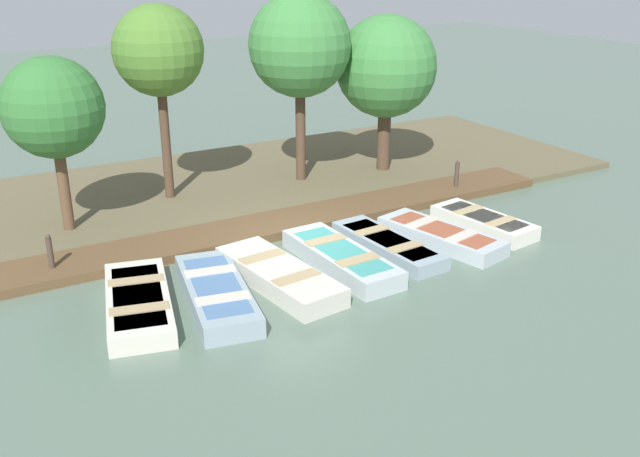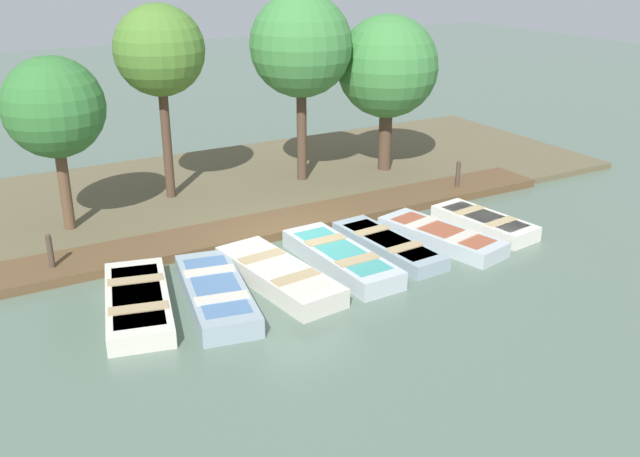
# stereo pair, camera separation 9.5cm
# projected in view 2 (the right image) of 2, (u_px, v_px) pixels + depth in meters

# --- Properties ---
(ground_plane) EXTENTS (80.00, 80.00, 0.00)m
(ground_plane) POSITION_uv_depth(u_px,v_px,m) (301.00, 251.00, 16.88)
(ground_plane) COLOR #566B5B
(shore_bank) EXTENTS (8.00, 24.00, 0.18)m
(shore_bank) POSITION_uv_depth(u_px,v_px,m) (220.00, 189.00, 20.88)
(shore_bank) COLOR brown
(shore_bank) RESTS_ON ground_plane
(dock_walkway) EXTENTS (1.52, 16.78, 0.22)m
(dock_walkway) POSITION_uv_depth(u_px,v_px,m) (271.00, 226.00, 18.13)
(dock_walkway) COLOR brown
(dock_walkway) RESTS_ON ground_plane
(rowboat_0) EXTENTS (3.55, 1.96, 0.39)m
(rowboat_0) POSITION_uv_depth(u_px,v_px,m) (138.00, 302.00, 14.08)
(rowboat_0) COLOR beige
(rowboat_0) RESTS_ON ground_plane
(rowboat_1) EXTENTS (3.57, 1.77, 0.44)m
(rowboat_1) POSITION_uv_depth(u_px,v_px,m) (216.00, 293.00, 14.38)
(rowboat_1) COLOR #8C9EA8
(rowboat_1) RESTS_ON ground_plane
(rowboat_2) EXTENTS (3.57, 1.54, 0.44)m
(rowboat_2) POSITION_uv_depth(u_px,v_px,m) (278.00, 275.00, 15.15)
(rowboat_2) COLOR beige
(rowboat_2) RESTS_ON ground_plane
(rowboat_3) EXTENTS (3.49, 1.21, 0.44)m
(rowboat_3) POSITION_uv_depth(u_px,v_px,m) (341.00, 258.00, 15.99)
(rowboat_3) COLOR #B2BCC1
(rowboat_3) RESTS_ON ground_plane
(rowboat_4) EXTENTS (3.32, 1.20, 0.35)m
(rowboat_4) POSITION_uv_depth(u_px,v_px,m) (388.00, 245.00, 16.81)
(rowboat_4) COLOR #8C9EA8
(rowboat_4) RESTS_ON ground_plane
(rowboat_5) EXTENTS (3.38, 1.76, 0.39)m
(rowboat_5) POSITION_uv_depth(u_px,v_px,m) (441.00, 236.00, 17.27)
(rowboat_5) COLOR #B2BCC1
(rowboat_5) RESTS_ON ground_plane
(rowboat_6) EXTENTS (2.86, 1.40, 0.39)m
(rowboat_6) POSITION_uv_depth(u_px,v_px,m) (484.00, 222.00, 18.11)
(rowboat_6) COLOR silver
(rowboat_6) RESTS_ON ground_plane
(mooring_post_near) EXTENTS (0.13, 0.13, 1.00)m
(mooring_post_near) POSITION_uv_depth(u_px,v_px,m) (51.00, 255.00, 15.44)
(mooring_post_near) COLOR #47382D
(mooring_post_near) RESTS_ON ground_plane
(mooring_post_far) EXTENTS (0.13, 0.13, 1.00)m
(mooring_post_far) POSITION_uv_depth(u_px,v_px,m) (458.00, 177.00, 20.63)
(mooring_post_far) COLOR #47382D
(mooring_post_far) RESTS_ON ground_plane
(park_tree_far_left) EXTENTS (2.39, 2.39, 4.42)m
(park_tree_far_left) POSITION_uv_depth(u_px,v_px,m) (54.00, 108.00, 16.66)
(park_tree_far_left) COLOR brown
(park_tree_far_left) RESTS_ON ground_plane
(park_tree_left) EXTENTS (2.39, 2.39, 5.40)m
(park_tree_left) POSITION_uv_depth(u_px,v_px,m) (159.00, 52.00, 18.55)
(park_tree_left) COLOR #4C3828
(park_tree_left) RESTS_ON ground_plane
(park_tree_center) EXTENTS (2.92, 2.92, 5.59)m
(park_tree_center) POSITION_uv_depth(u_px,v_px,m) (301.00, 46.00, 20.09)
(park_tree_center) COLOR #4C3828
(park_tree_center) RESTS_ON ground_plane
(park_tree_right) EXTENTS (3.05, 3.05, 4.91)m
(park_tree_right) POSITION_uv_depth(u_px,v_px,m) (388.00, 67.00, 21.34)
(park_tree_right) COLOR #4C3828
(park_tree_right) RESTS_ON ground_plane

